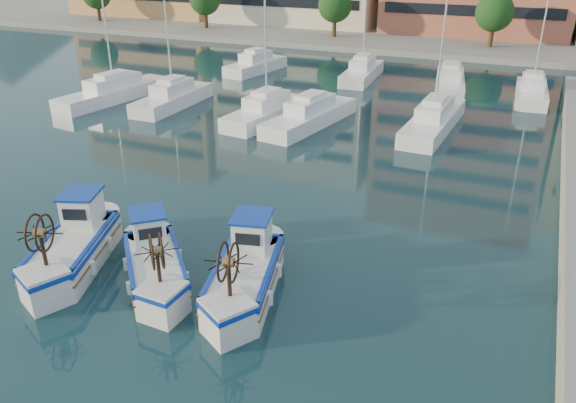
# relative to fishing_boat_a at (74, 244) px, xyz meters

# --- Properties ---
(ground) EXTENTS (300.00, 300.00, 0.00)m
(ground) POSITION_rel_fishing_boat_a_xyz_m (5.10, -0.85, -0.86)
(ground) COLOR #1B4048
(ground) RESTS_ON ground
(yacht_marina) EXTENTS (39.46, 24.04, 11.50)m
(yacht_marina) POSITION_rel_fishing_boat_a_xyz_m (1.88, 26.62, -0.33)
(yacht_marina) COLOR white
(yacht_marina) RESTS_ON ground
(fishing_boat_a) EXTENTS (3.60, 5.16, 3.11)m
(fishing_boat_a) POSITION_rel_fishing_boat_a_xyz_m (0.00, 0.00, 0.00)
(fishing_boat_a) COLOR silver
(fishing_boat_a) RESTS_ON ground
(fishing_boat_b) EXTENTS (4.32, 4.45, 2.84)m
(fishing_boat_b) POSITION_rel_fishing_boat_a_xyz_m (3.40, 0.31, -0.07)
(fishing_boat_b) COLOR silver
(fishing_boat_b) RESTS_ON ground
(fishing_boat_c) EXTENTS (3.14, 5.02, 3.04)m
(fishing_boat_c) POSITION_rel_fishing_boat_a_xyz_m (6.68, 1.03, -0.02)
(fishing_boat_c) COLOR silver
(fishing_boat_c) RESTS_ON ground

